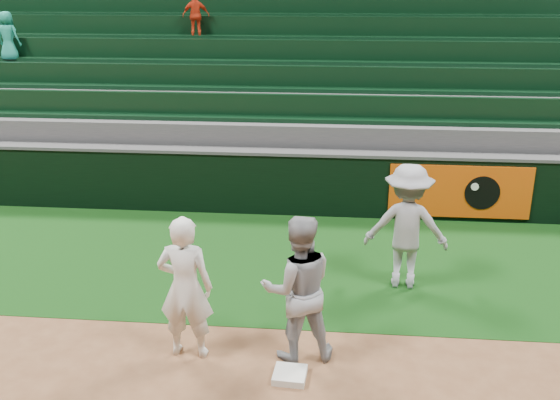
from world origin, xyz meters
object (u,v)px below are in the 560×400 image
object	(u,v)px
baserunner	(298,289)
base_coach	(407,227)
first_base	(290,375)
first_baseman	(185,288)

from	to	relation	value
baserunner	base_coach	xyz separation A→B (m)	(1.45, 1.99, 0.03)
base_coach	first_base	bearing A→B (deg)	63.42
first_base	base_coach	world-z (taller)	base_coach
first_base	first_baseman	world-z (taller)	first_baseman
first_baseman	baserunner	bearing A→B (deg)	-175.11
first_baseman	baserunner	distance (m)	1.33
first_base	base_coach	xyz separation A→B (m)	(1.50, 2.46, 0.90)
first_baseman	base_coach	size ratio (longest dim) A/B	0.96
baserunner	base_coach	bearing A→B (deg)	-139.31
baserunner	base_coach	world-z (taller)	base_coach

